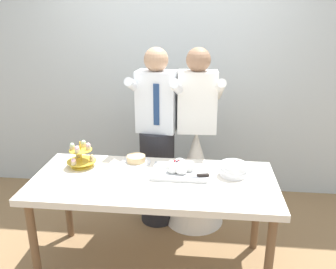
{
  "coord_description": "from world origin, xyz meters",
  "views": [
    {
      "loc": [
        0.35,
        -2.32,
        1.96
      ],
      "look_at": [
        0.09,
        0.15,
        1.07
      ],
      "focal_mm": 37.89,
      "sensor_mm": 36.0,
      "label": 1
    }
  ],
  "objects_px": {
    "dessert_table": "(154,188)",
    "person_groom": "(157,149)",
    "cupcake_stand": "(81,156)",
    "main_cake_tray": "(179,169)",
    "plate_stack": "(233,169)",
    "round_cake": "(136,160)",
    "person_bride": "(195,165)"
  },
  "relations": [
    {
      "from": "cupcake_stand",
      "to": "round_cake",
      "type": "bearing_deg",
      "value": 15.29
    },
    {
      "from": "main_cake_tray",
      "to": "round_cake",
      "type": "relative_size",
      "value": 1.81
    },
    {
      "from": "cupcake_stand",
      "to": "person_bride",
      "type": "distance_m",
      "value": 1.08
    },
    {
      "from": "plate_stack",
      "to": "round_cake",
      "type": "height_order",
      "value": "plate_stack"
    },
    {
      "from": "cupcake_stand",
      "to": "person_groom",
      "type": "bearing_deg",
      "value": 43.35
    },
    {
      "from": "dessert_table",
      "to": "cupcake_stand",
      "type": "distance_m",
      "value": 0.64
    },
    {
      "from": "dessert_table",
      "to": "person_groom",
      "type": "height_order",
      "value": "person_groom"
    },
    {
      "from": "cupcake_stand",
      "to": "main_cake_tray",
      "type": "distance_m",
      "value": 0.79
    },
    {
      "from": "person_groom",
      "to": "dessert_table",
      "type": "bearing_deg",
      "value": -84.63
    },
    {
      "from": "cupcake_stand",
      "to": "plate_stack",
      "type": "relative_size",
      "value": 1.12
    },
    {
      "from": "dessert_table",
      "to": "plate_stack",
      "type": "xyz_separation_m",
      "value": [
        0.59,
        0.13,
        0.12
      ]
    },
    {
      "from": "round_cake",
      "to": "person_groom",
      "type": "bearing_deg",
      "value": 73.06
    },
    {
      "from": "person_bride",
      "to": "person_groom",
      "type": "bearing_deg",
      "value": -175.44
    },
    {
      "from": "round_cake",
      "to": "cupcake_stand",
      "type": "bearing_deg",
      "value": -164.71
    },
    {
      "from": "dessert_table",
      "to": "person_bride",
      "type": "xyz_separation_m",
      "value": [
        0.29,
        0.7,
        -0.12
      ]
    },
    {
      "from": "cupcake_stand",
      "to": "plate_stack",
      "type": "height_order",
      "value": "cupcake_stand"
    },
    {
      "from": "dessert_table",
      "to": "plate_stack",
      "type": "distance_m",
      "value": 0.61
    },
    {
      "from": "dessert_table",
      "to": "main_cake_tray",
      "type": "xyz_separation_m",
      "value": [
        0.18,
        0.11,
        0.11
      ]
    },
    {
      "from": "dessert_table",
      "to": "person_bride",
      "type": "distance_m",
      "value": 0.77
    },
    {
      "from": "plate_stack",
      "to": "person_bride",
      "type": "distance_m",
      "value": 0.69
    },
    {
      "from": "main_cake_tray",
      "to": "round_cake",
      "type": "distance_m",
      "value": 0.4
    },
    {
      "from": "plate_stack",
      "to": "round_cake",
      "type": "relative_size",
      "value": 0.85
    },
    {
      "from": "dessert_table",
      "to": "plate_stack",
      "type": "height_order",
      "value": "plate_stack"
    },
    {
      "from": "plate_stack",
      "to": "round_cake",
      "type": "xyz_separation_m",
      "value": [
        -0.77,
        0.15,
        -0.02
      ]
    },
    {
      "from": "dessert_table",
      "to": "round_cake",
      "type": "height_order",
      "value": "round_cake"
    },
    {
      "from": "person_groom",
      "to": "person_bride",
      "type": "distance_m",
      "value": 0.39
    },
    {
      "from": "cupcake_stand",
      "to": "person_groom",
      "type": "height_order",
      "value": "person_groom"
    },
    {
      "from": "person_bride",
      "to": "cupcake_stand",
      "type": "bearing_deg",
      "value": -149.04
    },
    {
      "from": "cupcake_stand",
      "to": "main_cake_tray",
      "type": "height_order",
      "value": "cupcake_stand"
    },
    {
      "from": "plate_stack",
      "to": "person_groom",
      "type": "relative_size",
      "value": 0.12
    },
    {
      "from": "plate_stack",
      "to": "person_groom",
      "type": "distance_m",
      "value": 0.85
    },
    {
      "from": "plate_stack",
      "to": "person_groom",
      "type": "bearing_deg",
      "value": 139.98
    }
  ]
}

